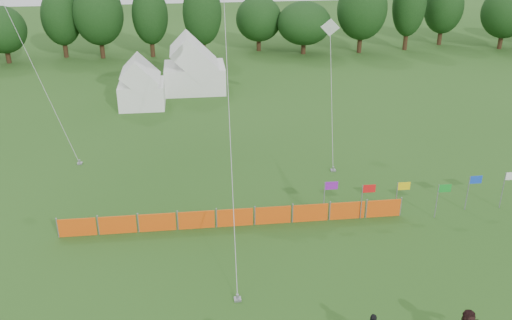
{
  "coord_description": "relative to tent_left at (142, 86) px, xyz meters",
  "views": [
    {
      "loc": [
        -2.76,
        -16.47,
        15.6
      ],
      "look_at": [
        0.0,
        6.0,
        5.2
      ],
      "focal_mm": 40.0,
      "sensor_mm": 36.0,
      "label": 1
    }
  ],
  "objects": [
    {
      "name": "treeline",
      "position": [
        8.2,
        15.81,
        2.53
      ],
      "size": [
        104.57,
        8.78,
        8.36
      ],
      "color": "#382314",
      "rests_on": "ground"
    },
    {
      "name": "flag_row",
      "position": [
        15.74,
        -19.96,
        -0.25
      ],
      "size": [
        10.73,
        0.69,
        2.24
      ],
      "color": "gray",
      "rests_on": "ground"
    },
    {
      "name": "tent_right",
      "position": [
        4.4,
        3.66,
        0.26
      ],
      "size": [
        5.37,
        4.3,
        3.79
      ],
      "color": "white",
      "rests_on": "ground"
    },
    {
      "name": "small_kite_white",
      "position": [
        13.33,
        -9.25,
        3.97
      ],
      "size": [
        1.79,
        6.94,
        8.27
      ],
      "color": "white",
      "rests_on": "ground"
    },
    {
      "name": "small_kite_dark",
      "position": [
        -6.87,
        -8.43,
        7.21
      ],
      "size": [
        6.3,
        4.7,
        15.0
      ],
      "color": "black",
      "rests_on": "ground"
    },
    {
      "name": "barrier_fence",
      "position": [
        5.87,
        -19.96,
        -1.15
      ],
      "size": [
        17.9,
        0.06,
        1.0
      ],
      "color": "#E94F0C",
      "rests_on": "ground"
    },
    {
      "name": "tent_left",
      "position": [
        0.0,
        0.0,
        0.0
      ],
      "size": [
        3.7,
        3.7,
        3.27
      ],
      "color": "white",
      "rests_on": "ground"
    }
  ]
}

